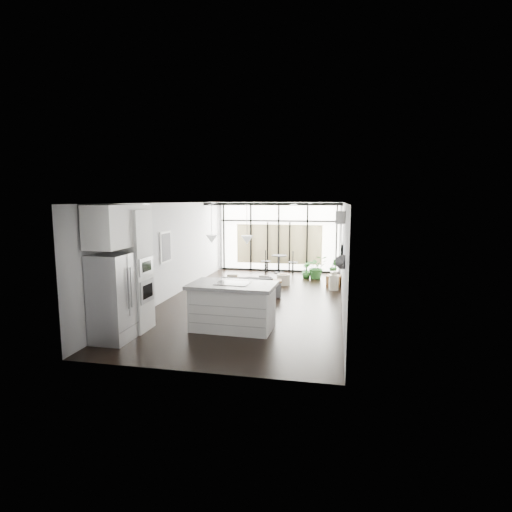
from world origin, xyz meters
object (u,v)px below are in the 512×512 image
at_px(fridge, 113,298).
at_px(tv, 341,253).
at_px(island, 233,306).
at_px(pouf, 283,280).
at_px(sofa, 246,282).
at_px(console_bench, 256,288).
at_px(milk_can, 334,281).

xyz_separation_m(fridge, tv, (4.59, 4.85, 0.40)).
distance_m(island, tv, 4.43).
bearing_deg(island, tv, 58.92).
height_order(fridge, pouf, fridge).
distance_m(fridge, sofa, 4.75).
bearing_deg(tv, pouf, 146.27).
bearing_deg(console_bench, milk_can, 19.27).
height_order(island, fridge, fridge).
distance_m(island, sofa, 3.20).
relative_size(fridge, tv, 1.64).
bearing_deg(pouf, tv, -33.73).
height_order(sofa, pouf, sofa).
bearing_deg(island, console_bench, 94.14).
height_order(milk_can, tv, tv).
bearing_deg(tv, sofa, -170.33).
relative_size(island, tv, 1.73).
bearing_deg(fridge, island, 28.56).
xyz_separation_m(island, console_bench, (-0.11, 3.12, -0.27)).
height_order(console_bench, milk_can, milk_can).
xyz_separation_m(fridge, sofa, (1.78, 4.37, -0.50)).
relative_size(milk_can, tv, 0.55).
bearing_deg(sofa, island, 85.51).
relative_size(sofa, tv, 1.88).
bearing_deg(fridge, milk_can, 52.25).
bearing_deg(pouf, sofa, -117.36).
relative_size(pouf, tv, 0.42).
height_order(sofa, milk_can, sofa).
distance_m(pouf, tv, 2.55).
height_order(island, sofa, island).
relative_size(pouf, milk_can, 0.75).
height_order(sofa, tv, tv).
xyz_separation_m(pouf, milk_can, (1.69, -0.46, 0.12)).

